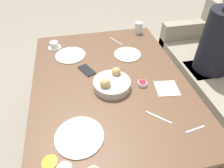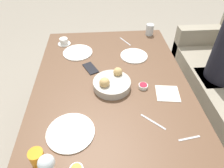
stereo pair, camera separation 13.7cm
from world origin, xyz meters
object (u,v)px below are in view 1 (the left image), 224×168
at_px(plate_far_center, 127,54).
at_px(napkin, 167,88).
at_px(juice_glass, 52,167).
at_px(coffee_cup, 54,45).
at_px(water_tumbler, 138,28).
at_px(jam_bowl_berry, 142,83).
at_px(seated_person, 212,61).
at_px(plate_near_left, 71,55).
at_px(bread_basket, 112,83).
at_px(spoon_coffee, 195,129).
at_px(plate_near_right, 79,137).
at_px(cell_phone, 87,70).
at_px(knife_silver, 116,41).
at_px(fork_silver, 158,117).

bearing_deg(plate_far_center, napkin, 18.56).
xyz_separation_m(juice_glass, coffee_cup, (-1.14, 0.00, -0.03)).
xyz_separation_m(water_tumbler, jam_bowl_berry, (0.76, -0.21, -0.04)).
distance_m(seated_person, plate_near_left, 1.37).
relative_size(bread_basket, water_tumbler, 2.48).
bearing_deg(plate_far_center, seated_person, 90.47).
xyz_separation_m(bread_basket, water_tumbler, (-0.73, 0.42, 0.02)).
bearing_deg(spoon_coffee, seated_person, 139.46).
xyz_separation_m(plate_near_right, coffee_cup, (-0.97, -0.13, 0.02)).
bearing_deg(water_tumbler, spoon_coffee, -1.69).
bearing_deg(coffee_cup, cell_phone, 31.55).
bearing_deg(spoon_coffee, juice_glass, -83.99).
bearing_deg(seated_person, plate_near_right, -61.44).
relative_size(plate_near_left, knife_silver, 1.63).
bearing_deg(napkin, juice_glass, -60.44).
height_order(plate_near_right, plate_far_center, same).
relative_size(plate_near_right, napkin, 1.57).
xyz_separation_m(plate_far_center, spoon_coffee, (0.81, 0.17, -0.00)).
relative_size(seated_person, plate_near_left, 5.02).
relative_size(plate_near_left, water_tumbler, 2.41).
bearing_deg(napkin, knife_silver, -164.51).
bearing_deg(cell_phone, coffee_cup, -148.45).
distance_m(plate_near_right, water_tumbler, 1.29).
height_order(plate_far_center, juice_glass, juice_glass).
relative_size(fork_silver, cell_phone, 0.76).
height_order(jam_bowl_berry, knife_silver, jam_bowl_berry).
relative_size(plate_near_left, plate_far_center, 1.11).
distance_m(juice_glass, fork_silver, 0.65).
height_order(plate_far_center, water_tumbler, water_tumbler).
distance_m(seated_person, spoon_coffee, 1.10).
distance_m(plate_near_left, plate_near_right, 0.81).
xyz_separation_m(seated_person, fork_silver, (0.69, -0.87, 0.20)).
bearing_deg(plate_near_right, plate_near_left, -179.90).
distance_m(jam_bowl_berry, spoon_coffee, 0.46).
distance_m(plate_near_right, napkin, 0.68).
relative_size(fork_silver, spoon_coffee, 1.01).
bearing_deg(juice_glass, spoon_coffee, 96.01).
xyz_separation_m(plate_near_left, water_tumbler, (-0.28, 0.68, 0.05)).
distance_m(plate_far_center, jam_bowl_berry, 0.39).
distance_m(coffee_cup, jam_bowl_berry, 0.88).
distance_m(bread_basket, plate_far_center, 0.43).
relative_size(seated_person, fork_silver, 9.89).
relative_size(plate_near_right, juice_glass, 2.63).
xyz_separation_m(plate_near_left, coffee_cup, (-0.16, -0.13, 0.02)).
distance_m(seated_person, napkin, 0.88).
height_order(plate_near_left, plate_near_right, same).
xyz_separation_m(plate_near_right, spoon_coffee, (0.09, 0.65, -0.00)).
bearing_deg(knife_silver, juice_glass, -26.33).
bearing_deg(plate_near_left, jam_bowl_berry, 44.75).
height_order(bread_basket, fork_silver, bread_basket).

